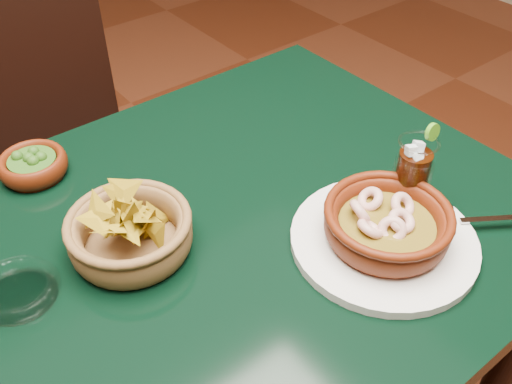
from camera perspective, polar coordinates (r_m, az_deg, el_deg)
dining_table at (r=0.94m, az=-7.61°, el=-10.27°), size 1.20×0.80×0.75m
dining_chair at (r=1.56m, az=-19.08°, el=3.69°), size 0.47×0.47×0.89m
shrimp_plate at (r=0.87m, az=12.89°, el=-3.54°), size 0.36×0.28×0.08m
chip_basket at (r=0.86m, az=-12.48°, el=-3.92°), size 0.22×0.22×0.14m
guacamole_ramekin at (r=1.05m, az=-21.40°, el=2.58°), size 0.13×0.13×0.05m
cola_drink at (r=0.92m, az=15.31°, el=1.60°), size 0.13×0.13×0.15m
glass_ashtray at (r=0.85m, az=-22.72°, el=-9.07°), size 0.12×0.12×0.03m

